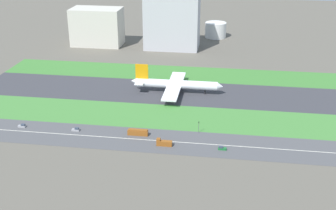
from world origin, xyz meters
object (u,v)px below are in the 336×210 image
at_px(airliner, 175,84).
at_px(car_2, 76,130).
at_px(hangar_building, 172,22).
at_px(car_0, 22,126).
at_px(car_1, 222,148).
at_px(traffic_light, 199,126).
at_px(truck_0, 164,143).
at_px(fuel_tank_west, 216,30).
at_px(bus_0, 138,132).
at_px(terminal_building, 97,27).

height_order(airliner, car_2, airliner).
bearing_deg(hangar_building, car_0, -109.30).
height_order(airliner, car_0, airliner).
bearing_deg(car_1, traffic_light, -52.34).
xyz_separation_m(car_0, traffic_light, (103.18, 7.99, 3.37)).
bearing_deg(car_2, car_1, -6.78).
distance_m(car_0, hangar_building, 194.33).
xyz_separation_m(truck_0, fuel_tank_west, (16.61, 237.00, 6.02)).
bearing_deg(fuel_tank_west, traffic_light, -89.81).
relative_size(car_0, truck_0, 0.52).
bearing_deg(car_0, traffic_light, 4.43).
distance_m(airliner, car_0, 106.21).
xyz_separation_m(airliner, car_0, (-81.42, -68.00, -5.31)).
xyz_separation_m(airliner, car_1, (35.65, -78.00, -5.31)).
bearing_deg(car_2, fuel_tank_west, 72.96).
height_order(airliner, traffic_light, airliner).
distance_m(bus_0, terminal_building, 198.69).
bearing_deg(terminal_building, fuel_tank_west, 22.04).
bearing_deg(car_2, traffic_light, 6.49).
bearing_deg(car_1, terminal_building, -56.77).
height_order(airliner, fuel_tank_west, airliner).
distance_m(airliner, truck_0, 78.26).
height_order(airliner, car_1, airliner).
bearing_deg(hangar_building, airliner, -81.18).
height_order(bus_0, terminal_building, terminal_building).
bearing_deg(traffic_light, terminal_building, 122.74).
xyz_separation_m(truck_0, terminal_building, (-94.57, 192.00, 15.89)).
xyz_separation_m(truck_0, car_1, (31.21, 0.00, -0.75)).
xyz_separation_m(car_2, hangar_building, (30.83, 182.00, 24.05)).
bearing_deg(traffic_light, car_0, -175.57).
bearing_deg(terminal_building, hangar_building, 0.00).
distance_m(car_2, traffic_light, 70.82).
bearing_deg(airliner, hangar_building, 98.82).
height_order(airliner, terminal_building, terminal_building).
height_order(car_2, car_1, same).
distance_m(terminal_building, hangar_building, 72.81).
height_order(car_0, terminal_building, terminal_building).
relative_size(airliner, terminal_building, 1.37).
bearing_deg(car_0, airliner, 39.87).
bearing_deg(airliner, terminal_building, 128.33).
bearing_deg(truck_0, terminal_building, -63.78).
height_order(car_1, traffic_light, traffic_light).
height_order(car_1, terminal_building, terminal_building).
distance_m(airliner, car_1, 85.92).
height_order(airliner, hangar_building, hangar_building).
distance_m(car_1, terminal_building, 230.13).
bearing_deg(terminal_building, car_1, -56.77).
xyz_separation_m(car_2, bus_0, (36.54, -0.00, 0.90)).
relative_size(car_1, terminal_building, 0.09).
bearing_deg(airliner, fuel_tank_west, 82.46).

